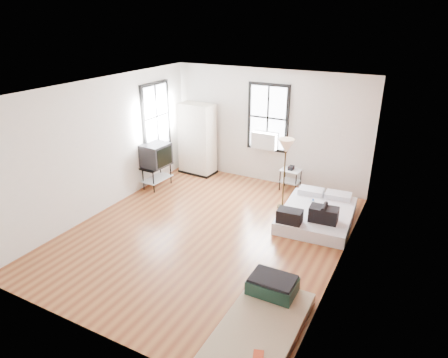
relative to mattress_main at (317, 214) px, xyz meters
The scene contains 8 objects.
ground 2.29m from the mattress_main, 139.96° to the right, with size 6.00×6.00×0.00m, color brown.
room_shell 2.45m from the mattress_main, 143.90° to the right, with size 5.02×6.02×2.80m.
mattress_main is the anchor object (origin of this frame).
mattress_bare 3.26m from the mattress_main, 86.85° to the right, with size 1.00×1.88×0.40m.
wardrobe 3.84m from the mattress_main, 161.71° to the left, with size 0.98×0.60×1.86m.
side_table 1.63m from the mattress_main, 128.83° to the left, with size 0.48×0.40×0.61m.
floor_lamp 1.47m from the mattress_main, 162.44° to the left, with size 0.34×0.34×1.57m.
tv_stand 4.01m from the mattress_main, behind, with size 0.59×0.81×1.10m.
Camera 1 is at (3.47, -5.87, 3.99)m, focal length 32.00 mm.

